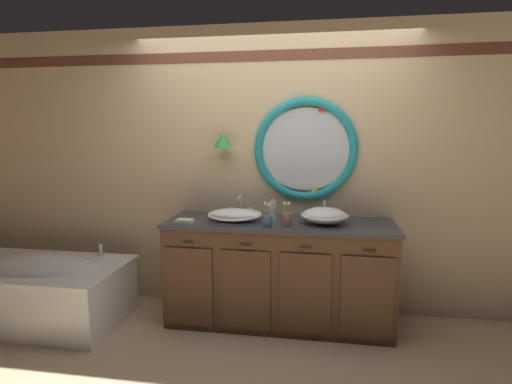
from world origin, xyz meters
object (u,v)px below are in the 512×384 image
toothbrush_holder_left (267,220)px  sink_basin_right (325,216)px  toothbrush_holder_right (287,219)px  soap_dispenser (273,210)px  bathtub (39,287)px  folded_hand_towel (185,221)px  sink_basin_left (235,215)px

toothbrush_holder_left → sink_basin_right: bearing=18.6°
toothbrush_holder_right → sink_basin_right: bearing=20.7°
toothbrush_holder_left → soap_dispenser: toothbrush_holder_left is taller
bathtub → folded_hand_towel: size_ratio=9.95×
toothbrush_holder_left → folded_hand_towel: 0.70m
toothbrush_holder_right → soap_dispenser: 0.30m
toothbrush_holder_right → folded_hand_towel: (-0.86, -0.03, -0.04)m
sink_basin_right → toothbrush_holder_right: toothbrush_holder_right is taller
toothbrush_holder_right → soap_dispenser: bearing=118.4°
toothbrush_holder_right → folded_hand_towel: toothbrush_holder_right is taller
bathtub → soap_dispenser: size_ratio=8.41×
sink_basin_left → folded_hand_towel: sink_basin_left is taller
folded_hand_towel → sink_basin_left: bearing=19.9°
bathtub → soap_dispenser: (2.01, 0.45, 0.67)m
sink_basin_right → folded_hand_towel: sink_basin_right is taller
folded_hand_towel → bathtub: bearing=-173.4°
sink_basin_right → toothbrush_holder_left: 0.49m
toothbrush_holder_left → folded_hand_towel: size_ratio=1.35×
bathtub → sink_basin_right: (2.46, 0.30, 0.66)m
sink_basin_right → toothbrush_holder_left: (-0.46, -0.15, -0.02)m
toothbrush_holder_right → sink_basin_left: bearing=165.9°
sink_basin_left → toothbrush_holder_left: bearing=-27.3°
sink_basin_left → bathtub: bearing=-170.1°
folded_hand_towel → soap_dispenser: bearing=22.6°
toothbrush_holder_left → folded_hand_towel: (-0.70, 0.01, -0.04)m
toothbrush_holder_right → soap_dispenser: size_ratio=1.13×
folded_hand_towel → toothbrush_holder_left: bearing=-0.8°
bathtub → sink_basin_right: size_ratio=3.76×
bathtub → toothbrush_holder_right: bearing=4.8°
sink_basin_left → folded_hand_towel: size_ratio=3.14×
sink_basin_left → folded_hand_towel: (-0.40, -0.14, -0.04)m
soap_dispenser → sink_basin_left: bearing=-154.0°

